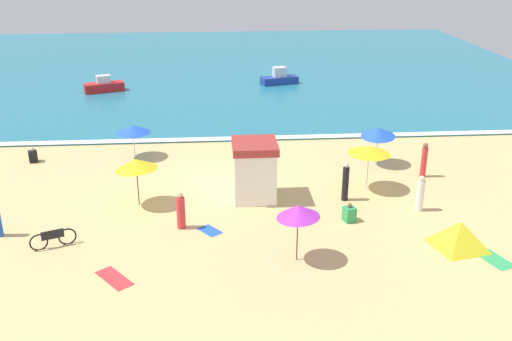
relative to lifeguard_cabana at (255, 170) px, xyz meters
name	(u,v)px	position (x,y,z in m)	size (l,w,h in m)	color
ground_plane	(217,180)	(-1.75, 2.27, -1.41)	(60.00, 60.00, 0.00)	#D8B775
ocean_water	(213,67)	(-1.75, 30.27, -1.36)	(60.00, 44.00, 0.10)	teal
wave_breaker_foam	(216,139)	(-1.75, 8.57, -1.31)	(57.00, 0.70, 0.01)	white
lifeguard_cabana	(255,170)	(0.00, 0.00, 0.00)	(2.06, 2.26, 2.78)	white
beach_umbrella_0	(136,164)	(-5.39, -0.37, 0.59)	(2.70, 2.70, 2.31)	#4C3823
beach_umbrella_1	(133,129)	(-6.31, 5.95, 0.24)	(2.72, 2.72, 1.87)	silver
beach_umbrella_2	(369,150)	(5.54, 0.59, 0.62)	(2.66, 2.66, 2.23)	silver
beach_umbrella_3	(298,211)	(1.18, -5.85, 0.63)	(1.83, 1.81, 2.35)	#4C3823
beach_umbrella_4	(378,132)	(6.88, 3.82, 0.44)	(2.59, 2.60, 2.19)	silver
beach_tent	(459,234)	(7.73, -5.36, -0.85)	(2.61, 2.59, 1.13)	yellow
parked_bicycle	(53,238)	(-8.34, -4.13, -1.03)	(1.71, 0.74, 0.76)	black
beachgoer_1	(349,214)	(3.92, -2.76, -1.06)	(0.60, 0.60, 0.85)	green
beachgoer_2	(181,212)	(-3.33, -2.86, -0.66)	(0.37, 0.37, 1.63)	red
beachgoer_3	(424,160)	(8.84, 1.97, -0.52)	(0.42, 0.42, 1.83)	red
beachgoer_4	(420,194)	(7.32, -1.93, -0.61)	(0.48, 0.48, 1.68)	white
beachgoer_5	(33,156)	(-11.81, 5.67, -1.05)	(0.58, 0.58, 0.87)	black
beachgoer_6	(345,182)	(4.20, -0.58, -0.52)	(0.38, 0.38, 1.87)	black
beach_towel_0	(114,278)	(-5.60, -6.68, -1.41)	(1.59, 1.75, 0.01)	red
beach_towel_2	(210,231)	(-2.13, -3.23, -1.41)	(1.13, 1.20, 0.01)	blue
beach_towel_3	(495,260)	(8.77, -6.45, -1.41)	(1.21, 1.64, 0.01)	green
small_boat_0	(279,78)	(3.72, 22.62, -0.86)	(3.25, 1.95, 1.40)	navy
small_boat_1	(104,86)	(-10.47, 21.05, -0.87)	(3.24, 2.03, 1.29)	red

